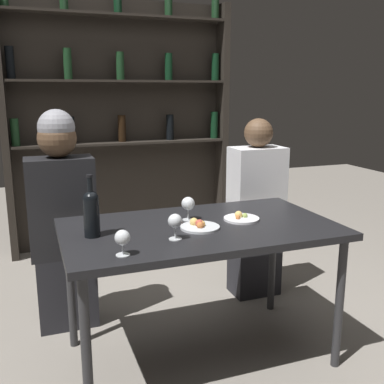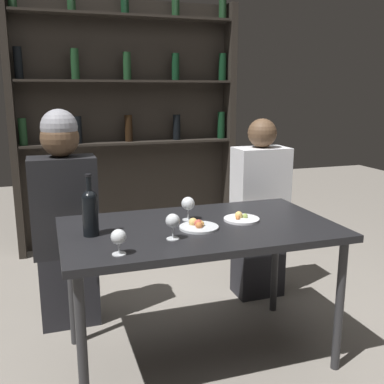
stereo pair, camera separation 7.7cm
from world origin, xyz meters
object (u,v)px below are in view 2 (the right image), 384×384
at_px(food_plate_0, 198,226).
at_px(wine_glass_2, 173,222).
at_px(wine_glass_0, 119,238).
at_px(seated_person_left, 65,221).
at_px(seated_person_right, 259,214).
at_px(food_plate_1, 241,219).
at_px(wine_bottle, 90,210).
at_px(wine_glass_1, 188,204).

bearing_deg(food_plate_0, wine_glass_2, -144.49).
height_order(wine_glass_0, wine_glass_2, wine_glass_2).
bearing_deg(seated_person_left, wine_glass_0, -78.42).
bearing_deg(seated_person_left, food_plate_0, -46.10).
height_order(wine_glass_2, seated_person_left, seated_person_left).
xyz_separation_m(wine_glass_0, seated_person_right, (1.10, 0.88, -0.23)).
bearing_deg(food_plate_1, wine_bottle, -179.39).
relative_size(wine_bottle, wine_glass_0, 2.67).
height_order(food_plate_0, seated_person_right, seated_person_right).
height_order(wine_bottle, food_plate_0, wine_bottle).
relative_size(wine_glass_0, seated_person_left, 0.09).
relative_size(wine_bottle, seated_person_right, 0.24).
bearing_deg(wine_glass_0, seated_person_right, 38.66).
distance_m(wine_glass_0, food_plate_0, 0.50).
distance_m(wine_bottle, wine_glass_0, 0.31).
height_order(wine_bottle, wine_glass_2, wine_bottle).
bearing_deg(wine_glass_2, food_plate_1, 23.12).
distance_m(wine_glass_2, seated_person_right, 1.15).
xyz_separation_m(wine_glass_2, food_plate_0, (0.17, 0.12, -0.07)).
height_order(wine_glass_1, food_plate_0, wine_glass_1).
height_order(wine_glass_2, food_plate_1, wine_glass_2).
height_order(wine_glass_1, food_plate_1, wine_glass_1).
distance_m(wine_glass_0, seated_person_right, 1.42).
bearing_deg(food_plate_0, seated_person_left, 133.90).
height_order(seated_person_left, seated_person_right, seated_person_left).
bearing_deg(wine_glass_0, wine_bottle, 105.84).
bearing_deg(food_plate_0, wine_glass_0, -151.18).
distance_m(food_plate_0, seated_person_right, 0.94).
distance_m(wine_glass_1, wine_glass_2, 0.32).
bearing_deg(wine_glass_0, wine_glass_2, 24.20).
bearing_deg(food_plate_1, food_plate_0, -166.19).
bearing_deg(seated_person_left, wine_glass_2, -59.35).
relative_size(wine_glass_0, wine_glass_2, 0.91).
height_order(wine_glass_1, wine_glass_2, wine_glass_1).
xyz_separation_m(wine_glass_0, wine_glass_1, (0.43, 0.40, 0.01)).
relative_size(food_plate_1, seated_person_right, 0.15).
bearing_deg(wine_bottle, seated_person_left, 99.37).
height_order(wine_glass_2, food_plate_0, wine_glass_2).
height_order(food_plate_1, seated_person_right, seated_person_right).
distance_m(wine_glass_2, seated_person_left, 0.90).
bearing_deg(wine_bottle, wine_glass_0, -74.16).
distance_m(wine_glass_0, wine_glass_1, 0.58).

